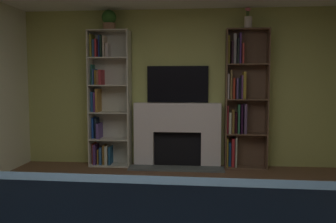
{
  "coord_description": "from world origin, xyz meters",
  "views": [
    {
      "loc": [
        0.36,
        -2.79,
        1.4
      ],
      "look_at": [
        0.0,
        1.22,
        1.05
      ],
      "focal_mm": 37.62,
      "sensor_mm": 36.0,
      "label": 1
    }
  ],
  "objects_px": {
    "bookshelf_right": "(241,100)",
    "bookshelf_left": "(106,100)",
    "potted_plant": "(109,20)",
    "tv": "(178,84)",
    "vase_with_flowers": "(248,21)",
    "fireplace": "(177,133)"
  },
  "relations": [
    {
      "from": "bookshelf_right",
      "to": "bookshelf_left",
      "type": "bearing_deg",
      "value": -179.37
    },
    {
      "from": "bookshelf_left",
      "to": "potted_plant",
      "type": "distance_m",
      "value": 1.31
    },
    {
      "from": "bookshelf_left",
      "to": "bookshelf_right",
      "type": "bearing_deg",
      "value": 0.63
    },
    {
      "from": "tv",
      "to": "vase_with_flowers",
      "type": "relative_size",
      "value": 3.04
    },
    {
      "from": "tv",
      "to": "potted_plant",
      "type": "height_order",
      "value": "potted_plant"
    },
    {
      "from": "bookshelf_right",
      "to": "tv",
      "type": "bearing_deg",
      "value": 176.27
    },
    {
      "from": "bookshelf_left",
      "to": "potted_plant",
      "type": "xyz_separation_m",
      "value": [
        0.08,
        -0.03,
        1.31
      ]
    },
    {
      "from": "fireplace",
      "to": "potted_plant",
      "type": "xyz_separation_m",
      "value": [
        -1.11,
        -0.04,
        1.85
      ]
    },
    {
      "from": "tv",
      "to": "bookshelf_right",
      "type": "height_order",
      "value": "bookshelf_right"
    },
    {
      "from": "tv",
      "to": "bookshelf_left",
      "type": "distance_m",
      "value": 1.22
    },
    {
      "from": "bookshelf_right",
      "to": "potted_plant",
      "type": "distance_m",
      "value": 2.5
    },
    {
      "from": "tv",
      "to": "bookshelf_left",
      "type": "xyz_separation_m",
      "value": [
        -1.19,
        -0.09,
        -0.27
      ]
    },
    {
      "from": "tv",
      "to": "potted_plant",
      "type": "relative_size",
      "value": 3.07
    },
    {
      "from": "potted_plant",
      "to": "vase_with_flowers",
      "type": "height_order",
      "value": "vase_with_flowers"
    },
    {
      "from": "bookshelf_left",
      "to": "potted_plant",
      "type": "height_order",
      "value": "potted_plant"
    },
    {
      "from": "fireplace",
      "to": "bookshelf_right",
      "type": "xyz_separation_m",
      "value": [
        1.03,
        0.01,
        0.55
      ]
    },
    {
      "from": "fireplace",
      "to": "potted_plant",
      "type": "distance_m",
      "value": 2.15
    },
    {
      "from": "bookshelf_right",
      "to": "potted_plant",
      "type": "relative_size",
      "value": 6.8
    },
    {
      "from": "bookshelf_left",
      "to": "vase_with_flowers",
      "type": "relative_size",
      "value": 6.73
    },
    {
      "from": "bookshelf_right",
      "to": "fireplace",
      "type": "bearing_deg",
      "value": -179.49
    },
    {
      "from": "bookshelf_left",
      "to": "potted_plant",
      "type": "relative_size",
      "value": 6.8
    },
    {
      "from": "fireplace",
      "to": "bookshelf_left",
      "type": "bearing_deg",
      "value": -179.27
    }
  ]
}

